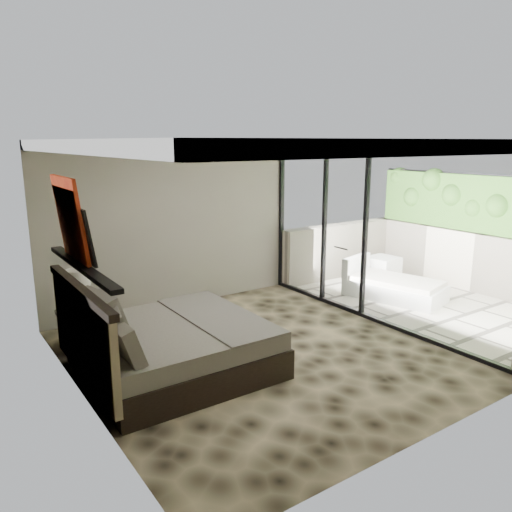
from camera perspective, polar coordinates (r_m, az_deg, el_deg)
floor at (r=6.79m, az=0.27°, el=-11.17°), size 5.00×5.00×0.00m
ceiling at (r=6.20m, az=0.30°, el=13.08°), size 4.50×5.00×0.02m
back_wall at (r=8.48m, az=-9.35°, el=3.45°), size 4.50×0.02×2.80m
left_wall at (r=5.44m, az=-19.54°, el=-2.49°), size 0.02×5.00×2.80m
glass_wall at (r=7.83m, az=13.97°, el=2.44°), size 0.08×5.00×2.80m
terrace_slab at (r=9.33m, az=19.67°, el=-5.53°), size 3.00×5.00×0.12m
parapet_far at (r=10.27m, az=24.39°, el=-0.74°), size 0.30×5.00×1.10m
foliage_hedge at (r=10.09m, az=24.97°, el=5.34°), size 0.36×4.60×1.10m
picture_ledge at (r=5.52m, az=-19.29°, el=-1.17°), size 0.12×2.20×0.05m
bed at (r=6.26m, az=-10.14°, el=-10.02°), size 2.19×2.12×1.21m
nightstand at (r=7.34m, az=-19.60°, el=-8.04°), size 0.61×0.61×0.49m
table_lamp at (r=7.17m, az=-19.63°, el=-3.09°), size 0.32×0.32×0.58m
abstract_canvas at (r=5.68m, az=-20.50°, el=4.01°), size 0.13×0.90×0.90m
framed_print at (r=5.46m, az=-19.13°, el=2.19°), size 0.11×0.50×0.60m
ottoman at (r=10.24m, az=14.26°, el=-1.61°), size 0.59×0.59×0.54m
lounger at (r=9.38m, az=15.25°, el=-3.41°), size 1.26×1.87×0.67m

